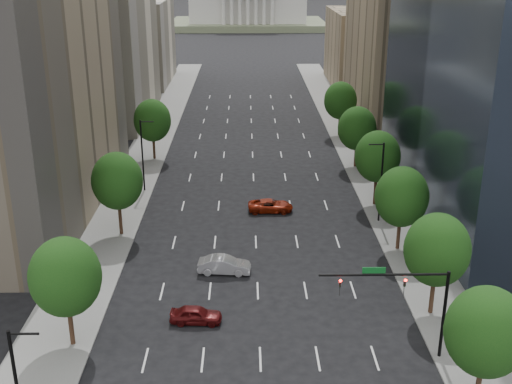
{
  "coord_description": "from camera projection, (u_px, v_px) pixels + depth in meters",
  "views": [
    {
      "loc": [
        -0.95,
        -8.93,
        27.57
      ],
      "look_at": [
        -0.1,
        43.17,
        8.0
      ],
      "focal_mm": 44.75,
      "sensor_mm": 36.0,
      "label": 1
    }
  ],
  "objects": [
    {
      "name": "tree_right_4",
      "position": [
        357.0,
        128.0,
        85.63
      ],
      "size": [
        5.2,
        5.2,
        8.46
      ],
      "color": "#382316",
      "rests_on": "ground"
    },
    {
      "name": "streetlight_ln",
      "position": [
        143.0,
        154.0,
        77.01
      ],
      "size": [
        1.7,
        0.2,
        9.0
      ],
      "color": "black",
      "rests_on": "ground"
    },
    {
      "name": "tree_left_0",
      "position": [
        65.0,
        277.0,
        45.79
      ],
      "size": [
        5.2,
        5.2,
        8.75
      ],
      "color": "#382316",
      "rests_on": "ground"
    },
    {
      "name": "parking_tan_right",
      "position": [
        400.0,
        33.0,
        106.78
      ],
      "size": [
        14.0,
        30.0,
        30.0
      ],
      "primitive_type": "cube",
      "color": "#8C7759",
      "rests_on": "ground"
    },
    {
      "name": "filler_left",
      "position": [
        137.0,
        42.0,
        141.83
      ],
      "size": [
        14.0,
        26.0,
        18.0
      ],
      "primitive_type": "cube",
      "color": "beige",
      "rests_on": "ground"
    },
    {
      "name": "tree_left_1",
      "position": [
        117.0,
        181.0,
        64.44
      ],
      "size": [
        5.2,
        5.2,
        8.97
      ],
      "color": "#382316",
      "rests_on": "ground"
    },
    {
      "name": "tree_right_1",
      "position": [
        437.0,
        250.0,
        49.96
      ],
      "size": [
        5.2,
        5.2,
        8.75
      ],
      "color": "#382316",
      "rests_on": "ground"
    },
    {
      "name": "filler_right",
      "position": [
        363.0,
        48.0,
        140.13
      ],
      "size": [
        14.0,
        26.0,
        16.0
      ],
      "primitive_type": "cube",
      "color": "#8C7759",
      "rests_on": "ground"
    },
    {
      "name": "car_maroon",
      "position": [
        196.0,
        315.0,
        50.5
      ],
      "size": [
        4.21,
        1.89,
        1.4
      ],
      "primitive_type": "imported",
      "rotation": [
        0.0,
        0.0,
        1.51
      ],
      "color": "#4D0C0D",
      "rests_on": "ground"
    },
    {
      "name": "sidewalk_right",
      "position": [
        387.0,
        204.0,
        74.44
      ],
      "size": [
        6.0,
        200.0,
        0.15
      ],
      "primitive_type": "cube",
      "color": "slate",
      "rests_on": "ground"
    },
    {
      "name": "tree_right_3",
      "position": [
        378.0,
        157.0,
        72.37
      ],
      "size": [
        5.2,
        5.2,
        8.89
      ],
      "color": "#382316",
      "rests_on": "ground"
    },
    {
      "name": "foothills",
      "position": [
        284.0,
        28.0,
        592.93
      ],
      "size": [
        720.0,
        413.0,
        263.0
      ],
      "color": "brown",
      "rests_on": "ground"
    },
    {
      "name": "sidewalk_left",
      "position": [
        121.0,
        206.0,
        73.97
      ],
      "size": [
        6.0,
        200.0,
        0.15
      ],
      "primitive_type": "cube",
      "color": "slate",
      "rests_on": "ground"
    },
    {
      "name": "tree_right_5",
      "position": [
        340.0,
        101.0,
        100.51
      ],
      "size": [
        5.2,
        5.2,
        8.75
      ],
      "color": "#382316",
      "rests_on": "ground"
    },
    {
      "name": "streetlight_rn",
      "position": [
        381.0,
        180.0,
        68.05
      ],
      "size": [
        1.7,
        0.2,
        9.0
      ],
      "color": "black",
      "rests_on": "ground"
    },
    {
      "name": "tree_left_2",
      "position": [
        152.0,
        120.0,
        88.87
      ],
      "size": [
        5.2,
        5.2,
        8.68
      ],
      "color": "#382316",
      "rests_on": "ground"
    },
    {
      "name": "traffic_signal",
      "position": [
        411.0,
        295.0,
        44.49
      ],
      "size": [
        9.12,
        0.4,
        7.38
      ],
      "color": "black",
      "rests_on": "ground"
    },
    {
      "name": "car_red_far",
      "position": [
        270.0,
        206.0,
        72.29
      ],
      "size": [
        5.09,
        2.39,
        1.41
      ],
      "primitive_type": "imported",
      "rotation": [
        0.0,
        0.0,
        1.58
      ],
      "color": "maroon",
      "rests_on": "ground"
    },
    {
      "name": "car_silver",
      "position": [
        224.0,
        265.0,
        58.33
      ],
      "size": [
        4.95,
        2.08,
        1.59
      ],
      "primitive_type": "imported",
      "rotation": [
        0.0,
        0.0,
        1.49
      ],
      "color": "#A5A5AA",
      "rests_on": "ground"
    },
    {
      "name": "tree_right_0",
      "position": [
        486.0,
        332.0,
        39.79
      ],
      "size": [
        5.2,
        5.2,
        8.39
      ],
      "color": "#382316",
      "rests_on": "ground"
    },
    {
      "name": "midrise_cream_left",
      "position": [
        103.0,
        16.0,
        107.95
      ],
      "size": [
        14.0,
        30.0,
        35.0
      ],
      "primitive_type": "cube",
      "color": "beige",
      "rests_on": "ground"
    },
    {
      "name": "capitol",
      "position": [
        248.0,
        5.0,
        248.79
      ],
      "size": [
        60.0,
        40.0,
        35.2
      ],
      "color": "#596647",
      "rests_on": "ground"
    },
    {
      "name": "tree_right_2",
      "position": [
        402.0,
        197.0,
        61.24
      ],
      "size": [
        5.2,
        5.2,
        8.61
      ],
      "color": "#382316",
      "rests_on": "ground"
    }
  ]
}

